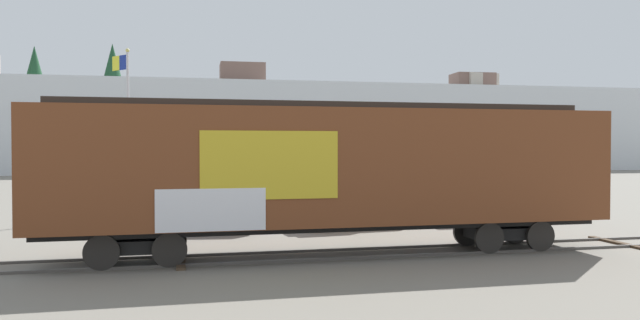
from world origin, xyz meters
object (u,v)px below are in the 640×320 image
Objects in this scene: flagpole at (126,113)px; parked_car_white at (351,206)px; parked_car_red at (490,203)px; parked_car_blue at (198,208)px; freight_car at (333,168)px.

flagpole is 11.64m from parked_car_white.
parked_car_red is at bearing -20.82° from flagpole.
parked_car_blue reaches higher than parked_car_red.
parked_car_white reaches higher than parked_car_red.
freight_car reaches higher than parked_car_blue.
freight_car is 3.47× the size of parked_car_red.
freight_car is 3.68× the size of parked_car_white.
parked_car_white is at bearing 0.42° from parked_car_blue.
flagpole is at bearing 159.18° from parked_car_red.
parked_car_red is (12.04, 0.48, -0.09)m from parked_car_blue.
parked_car_blue is at bearing -179.58° from parked_car_white.
parked_car_white is (2.08, 5.76, -1.71)m from freight_car.
parked_car_blue is 5.88m from parked_car_white.
freight_car is at bearing -143.07° from parked_car_red.
flagpole reaches higher than freight_car.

